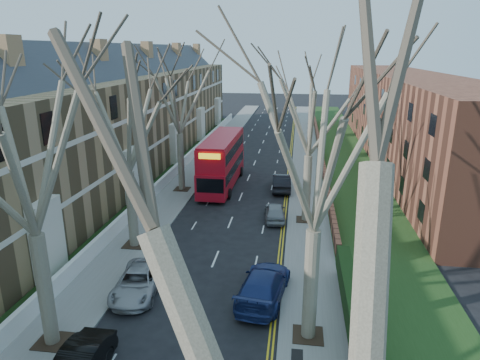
% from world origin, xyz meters
% --- Properties ---
extents(pavement_left, '(3.00, 102.00, 0.12)m').
position_xyz_m(pavement_left, '(-6.00, 39.00, 0.06)').
color(pavement_left, slate).
rests_on(pavement_left, ground).
extents(pavement_right, '(3.00, 102.00, 0.12)m').
position_xyz_m(pavement_right, '(6.00, 39.00, 0.06)').
color(pavement_right, slate).
rests_on(pavement_right, ground).
extents(terrace_left, '(9.70, 78.00, 13.60)m').
position_xyz_m(terrace_left, '(-13.65, 31.00, 5.53)').
color(terrace_left, olive).
rests_on(terrace_left, ground).
extents(flats_right, '(13.97, 54.00, 10.00)m').
position_xyz_m(flats_right, '(17.46, 43.00, 4.98)').
color(flats_right, brown).
rests_on(flats_right, ground).
extents(front_wall_left, '(0.30, 78.00, 1.00)m').
position_xyz_m(front_wall_left, '(-7.65, 31.00, 0.62)').
color(front_wall_left, white).
rests_on(front_wall_left, ground).
extents(grass_verge_right, '(6.00, 102.00, 0.06)m').
position_xyz_m(grass_verge_right, '(10.50, 39.00, 0.15)').
color(grass_verge_right, '#1E3C16').
rests_on(grass_verge_right, ground).
extents(tree_left_mid, '(10.50, 10.50, 14.71)m').
position_xyz_m(tree_left_mid, '(-5.70, 6.00, 9.56)').
color(tree_left_mid, brown).
rests_on(tree_left_mid, ground).
extents(tree_left_far, '(10.15, 10.15, 14.22)m').
position_xyz_m(tree_left_far, '(-5.70, 16.00, 9.24)').
color(tree_left_far, brown).
rests_on(tree_left_far, ground).
extents(tree_left_dist, '(10.50, 10.50, 14.71)m').
position_xyz_m(tree_left_dist, '(-5.70, 28.00, 9.56)').
color(tree_left_dist, brown).
rests_on(tree_left_dist, ground).
extents(tree_right_mid, '(10.50, 10.50, 14.71)m').
position_xyz_m(tree_right_mid, '(5.70, 8.00, 9.56)').
color(tree_right_mid, brown).
rests_on(tree_right_mid, ground).
extents(tree_right_far, '(10.15, 10.15, 14.22)m').
position_xyz_m(tree_right_far, '(5.70, 22.00, 9.24)').
color(tree_right_far, brown).
rests_on(tree_right_far, ground).
extents(double_decker_bus, '(2.97, 11.39, 4.74)m').
position_xyz_m(double_decker_bus, '(-2.22, 29.95, 2.34)').
color(double_decker_bus, '#AC0C1A').
rests_on(double_decker_bus, ground).
extents(car_left_far, '(2.60, 4.96, 1.33)m').
position_xyz_m(car_left_far, '(-3.38, 10.58, 0.67)').
color(car_left_far, '#9A9BA0').
rests_on(car_left_far, ground).
extents(car_right_near, '(2.94, 5.72, 1.59)m').
position_xyz_m(car_right_near, '(3.39, 10.98, 0.79)').
color(car_right_near, navy).
rests_on(car_right_near, ground).
extents(car_right_mid, '(1.91, 3.97, 1.31)m').
position_xyz_m(car_right_mid, '(3.33, 22.03, 0.65)').
color(car_right_mid, gray).
rests_on(car_right_mid, ground).
extents(car_right_far, '(1.91, 4.83, 1.56)m').
position_xyz_m(car_right_far, '(3.52, 29.42, 0.78)').
color(car_right_far, black).
rests_on(car_right_far, ground).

